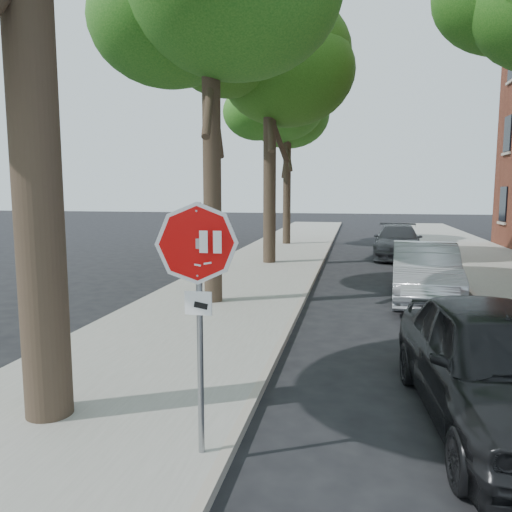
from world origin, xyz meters
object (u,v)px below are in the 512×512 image
Objects in this scene: tree_far at (287,104)px; stop_sign at (198,280)px; car_c at (398,241)px; car_a at (497,365)px; car_b at (425,272)px; tree_mid_b at (270,49)px.

stop_sign is at bearing -84.54° from tree_far.
tree_far is at bearing 147.83° from car_c.
car_a is 15.75m from car_c.
car_b is (5.32, -12.52, -6.46)m from tree_far.
stop_sign is 0.28× the size of tree_far.
stop_sign is 21.88m from tree_far.
car_a is at bearing -68.57° from tree_mid_b.
tree_mid_b is 2.16× the size of car_c.
car_c is (0.07, 15.75, -0.07)m from car_a.
car_a is 0.99× the size of car_b.
car_c is (5.32, -3.86, -6.52)m from tree_far.
car_c is (0.00, 8.66, -0.05)m from car_b.
stop_sign is 3.76m from car_a.
stop_sign reaches higher than car_b.
tree_mid_b reaches higher than car_a.
tree_mid_b is (-1.72, 14.15, 6.05)m from stop_sign.
tree_far is 21.30m from car_a.
car_b is at bearing -66.97° from tree_far.
car_c is at bearing -35.95° from tree_far.
car_b is at bearing 84.75° from car_a.
tree_mid_b is 9.40m from car_c.
tree_mid_b is 2.28× the size of car_b.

